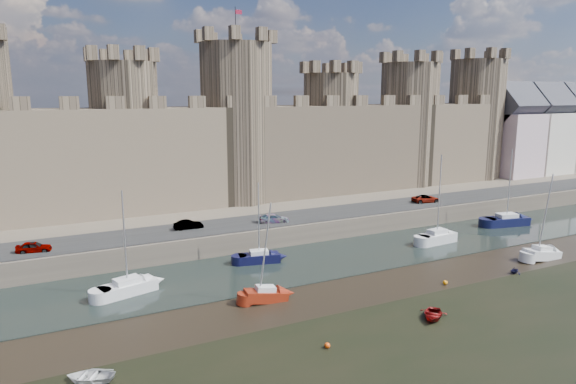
{
  "coord_description": "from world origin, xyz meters",
  "views": [
    {
      "loc": [
        -25.33,
        -23.77,
        18.58
      ],
      "look_at": [
        -2.55,
        22.0,
        8.6
      ],
      "focal_mm": 32.0,
      "sensor_mm": 36.0,
      "label": 1
    }
  ],
  "objects_px": {
    "car_1": "(188,225)",
    "sailboat_3": "(506,220)",
    "sailboat_5": "(542,253)",
    "car_2": "(274,219)",
    "sailboat_0": "(128,287)",
    "car_0": "(34,247)",
    "sailboat_4": "(266,294)",
    "car_3": "(426,199)",
    "sailboat_2": "(437,237)",
    "sailboat_1": "(259,257)"
  },
  "relations": [
    {
      "from": "car_1",
      "to": "sailboat_3",
      "type": "xyz_separation_m",
      "value": [
        43.21,
        -9.06,
        -2.24
      ]
    },
    {
      "from": "car_2",
      "to": "sailboat_1",
      "type": "height_order",
      "value": "sailboat_1"
    },
    {
      "from": "sailboat_0",
      "to": "sailboat_2",
      "type": "height_order",
      "value": "sailboat_2"
    },
    {
      "from": "car_3",
      "to": "sailboat_0",
      "type": "relative_size",
      "value": 0.42
    },
    {
      "from": "car_2",
      "to": "sailboat_0",
      "type": "height_order",
      "value": "sailboat_0"
    },
    {
      "from": "car_0",
      "to": "car_1",
      "type": "height_order",
      "value": "car_0"
    },
    {
      "from": "car_3",
      "to": "sailboat_2",
      "type": "height_order",
      "value": "sailboat_2"
    },
    {
      "from": "sailboat_1",
      "to": "sailboat_3",
      "type": "bearing_deg",
      "value": 11.39
    },
    {
      "from": "sailboat_0",
      "to": "sailboat_2",
      "type": "bearing_deg",
      "value": -16.0
    },
    {
      "from": "car_0",
      "to": "sailboat_0",
      "type": "relative_size",
      "value": 0.34
    },
    {
      "from": "car_0",
      "to": "sailboat_3",
      "type": "xyz_separation_m",
      "value": [
        59.79,
        -7.32,
        -2.25
      ]
    },
    {
      "from": "sailboat_0",
      "to": "sailboat_1",
      "type": "relative_size",
      "value": 1.1
    },
    {
      "from": "sailboat_1",
      "to": "sailboat_4",
      "type": "distance_m",
      "value": 10.58
    },
    {
      "from": "car_0",
      "to": "sailboat_5",
      "type": "height_order",
      "value": "sailboat_5"
    },
    {
      "from": "car_0",
      "to": "car_1",
      "type": "bearing_deg",
      "value": -73.05
    },
    {
      "from": "sailboat_0",
      "to": "sailboat_3",
      "type": "height_order",
      "value": "sailboat_3"
    },
    {
      "from": "car_0",
      "to": "car_3",
      "type": "height_order",
      "value": "car_3"
    },
    {
      "from": "sailboat_0",
      "to": "car_1",
      "type": "bearing_deg",
      "value": 35.35
    },
    {
      "from": "car_1",
      "to": "sailboat_4",
      "type": "height_order",
      "value": "sailboat_4"
    },
    {
      "from": "sailboat_3",
      "to": "sailboat_5",
      "type": "bearing_deg",
      "value": -113.02
    },
    {
      "from": "car_1",
      "to": "sailboat_2",
      "type": "height_order",
      "value": "sailboat_2"
    },
    {
      "from": "car_1",
      "to": "sailboat_2",
      "type": "relative_size",
      "value": 0.31
    },
    {
      "from": "car_3",
      "to": "sailboat_1",
      "type": "bearing_deg",
      "value": 114.39
    },
    {
      "from": "car_0",
      "to": "car_2",
      "type": "distance_m",
      "value": 27.01
    },
    {
      "from": "sailboat_0",
      "to": "sailboat_3",
      "type": "xyz_separation_m",
      "value": [
        52.18,
        2.04,
        0.05
      ]
    },
    {
      "from": "sailboat_2",
      "to": "sailboat_3",
      "type": "xyz_separation_m",
      "value": [
        14.82,
        2.23,
        -0.04
      ]
    },
    {
      "from": "car_3",
      "to": "sailboat_1",
      "type": "xyz_separation_m",
      "value": [
        -30.06,
        -7.43,
        -2.34
      ]
    },
    {
      "from": "car_3",
      "to": "sailboat_4",
      "type": "distance_m",
      "value": 37.98
    },
    {
      "from": "car_2",
      "to": "sailboat_4",
      "type": "distance_m",
      "value": 18.8
    },
    {
      "from": "sailboat_1",
      "to": "sailboat_5",
      "type": "relative_size",
      "value": 0.92
    },
    {
      "from": "sailboat_4",
      "to": "sailboat_2",
      "type": "bearing_deg",
      "value": 20.53
    },
    {
      "from": "car_0",
      "to": "sailboat_3",
      "type": "height_order",
      "value": "sailboat_3"
    },
    {
      "from": "sailboat_0",
      "to": "sailboat_4",
      "type": "xyz_separation_m",
      "value": [
        10.89,
        -7.16,
        -0.09
      ]
    },
    {
      "from": "sailboat_4",
      "to": "sailboat_5",
      "type": "distance_m",
      "value": 32.93
    },
    {
      "from": "car_3",
      "to": "sailboat_5",
      "type": "height_order",
      "value": "sailboat_5"
    },
    {
      "from": "sailboat_4",
      "to": "sailboat_5",
      "type": "bearing_deg",
      "value": 0.51
    },
    {
      "from": "car_0",
      "to": "sailboat_1",
      "type": "distance_m",
      "value": 23.2
    },
    {
      "from": "sailboat_0",
      "to": "sailboat_5",
      "type": "relative_size",
      "value": 1.0
    },
    {
      "from": "sailboat_1",
      "to": "sailboat_2",
      "type": "distance_m",
      "value": 23.05
    },
    {
      "from": "car_1",
      "to": "car_2",
      "type": "bearing_deg",
      "value": -97.3
    },
    {
      "from": "car_1",
      "to": "sailboat_1",
      "type": "distance_m",
      "value": 10.27
    },
    {
      "from": "car_0",
      "to": "sailboat_5",
      "type": "xyz_separation_m",
      "value": [
        51.29,
        -19.54,
        -2.36
      ]
    },
    {
      "from": "sailboat_5",
      "to": "car_0",
      "type": "bearing_deg",
      "value": 160.35
    },
    {
      "from": "sailboat_1",
      "to": "sailboat_3",
      "type": "height_order",
      "value": "sailboat_3"
    },
    {
      "from": "car_1",
      "to": "car_2",
      "type": "relative_size",
      "value": 0.91
    },
    {
      "from": "sailboat_1",
      "to": "car_2",
      "type": "bearing_deg",
      "value": 66.18
    },
    {
      "from": "sailboat_3",
      "to": "sailboat_4",
      "type": "distance_m",
      "value": 42.31
    },
    {
      "from": "sailboat_3",
      "to": "sailboat_4",
      "type": "xyz_separation_m",
      "value": [
        -41.3,
        -9.2,
        -0.14
      ]
    },
    {
      "from": "car_2",
      "to": "sailboat_3",
      "type": "distance_m",
      "value": 33.68
    },
    {
      "from": "car_2",
      "to": "sailboat_0",
      "type": "relative_size",
      "value": 0.38
    }
  ]
}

